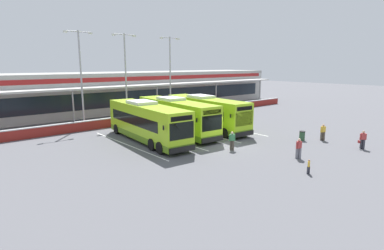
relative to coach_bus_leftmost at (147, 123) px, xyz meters
The scene contains 19 objects.
ground_plane 7.48m from the coach_bus_leftmost, 55.57° to the right, with size 200.00×200.00×0.00m, color #56565B.
terminal_building 21.35m from the coach_bus_leftmost, 78.89° to the left, with size 70.00×13.00×6.00m.
red_barrier_wall 9.53m from the coach_bus_leftmost, 64.22° to the left, with size 60.00×0.40×1.10m.
coach_bus_leftmost is the anchor object (origin of this frame).
coach_bus_left_centre 4.22m from the coach_bus_leftmost, 10.94° to the left, with size 3.81×12.33×3.78m.
coach_bus_centre 8.11m from the coach_bus_leftmost, ahead, with size 3.81×12.33×3.78m.
bay_stripe_far_west 2.82m from the coach_bus_leftmost, behind, with size 0.14×13.00×0.01m, color silver.
bay_stripe_west 2.69m from the coach_bus_leftmost, ahead, with size 0.14×13.00×0.01m, color silver.
bay_stripe_mid_west 6.46m from the coach_bus_leftmost, ahead, with size 0.14×13.00×0.01m, color silver.
bay_stripe_centre 10.56m from the coach_bus_leftmost, ahead, with size 0.14×13.00×0.01m, color silver.
pedestrian_with_handbag 19.33m from the coach_bus_leftmost, 49.33° to the right, with size 0.53×0.61×1.62m.
pedestrian_in_dark_coat 13.85m from the coach_bus_leftmost, 64.99° to the right, with size 0.54×0.36×1.62m.
pedestrian_child 15.19m from the coach_bus_leftmost, 77.54° to the right, with size 0.32×0.21×1.00m.
pedestrian_near_bin 16.94m from the coach_bus_leftmost, 40.33° to the right, with size 0.52×0.40×1.62m.
pedestrian_approaching_bus 8.44m from the coach_bus_leftmost, 63.53° to the right, with size 0.50×0.42×1.62m.
lamp_post_west 11.93m from the coach_bus_leftmost, 99.36° to the left, with size 3.24×0.28×11.00m.
lamp_post_centre 12.14m from the coach_bus_leftmost, 70.32° to the left, with size 3.24×0.28×11.00m.
lamp_post_east 15.93m from the coach_bus_leftmost, 44.61° to the left, with size 3.24×0.28×11.00m.
litter_bin 15.00m from the coach_bus_leftmost, 40.18° to the right, with size 0.54×0.54×0.93m.
Camera 1 is at (-19.52, -18.50, 7.20)m, focal length 28.67 mm.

